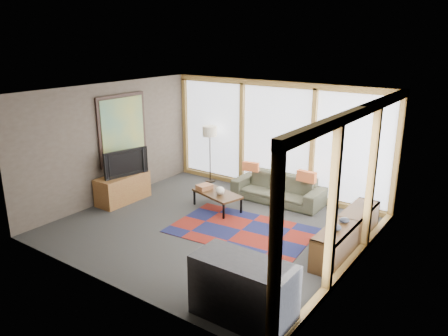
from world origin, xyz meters
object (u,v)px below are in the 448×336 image
Objects in this scene: sofa at (278,189)px; bookshelf at (347,234)px; floor_lamp at (210,154)px; coffee_table at (217,201)px; bar_counter at (243,290)px; television at (124,162)px; tv_console at (123,188)px.

bookshelf is (2.06, -1.30, -0.01)m from sofa.
bookshelf is (4.13, -1.53, -0.43)m from floor_lamp.
floor_lamp is at bearing 131.80° from coffee_table.
bar_counter reaches higher than sofa.
bar_counter is at bearing -48.64° from coffee_table.
television is (-1.93, -0.81, 0.73)m from coffee_table.
bar_counter reaches higher than tv_console.
television reaches higher than bookshelf.
sofa is 1.42× the size of floor_lamp.
floor_lamp is 4.42m from bookshelf.
bookshelf is at bearing 81.25° from bar_counter.
tv_console reaches higher than sofa.
sofa is 1.65× the size of tv_console.
floor_lamp reaches higher than television.
sofa is 3.44m from tv_console.
floor_lamp reaches higher than sofa.
television is at bearing -145.79° from sofa.
bookshelf is 2.19× the size of television.
bookshelf is 4.92m from tv_console.
bar_counter is at bearing -48.50° from floor_lamp.
television is (-4.83, -0.65, 0.63)m from bookshelf.
sofa is 2.12m from floor_lamp.
sofa is at bearing 35.24° from tv_console.
floor_lamp is at bearing 159.66° from bookshelf.
sofa is at bearing -6.47° from floor_lamp.
coffee_table is 0.89× the size of tv_console.
bar_counter is (-0.40, -2.68, 0.14)m from bookshelf.
tv_console is 4.90m from bar_counter.
bar_counter is (4.43, -2.03, -0.49)m from television.
sofa is 1.51× the size of bar_counter.
bar_counter is (1.66, -3.98, 0.13)m from sofa.
floor_lamp is 1.91m from coffee_table.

